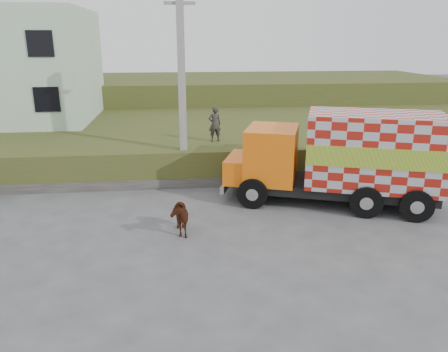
{
  "coord_description": "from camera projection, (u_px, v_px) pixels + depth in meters",
  "views": [
    {
      "loc": [
        -1.23,
        -13.15,
        5.91
      ],
      "look_at": [
        0.34,
        1.4,
        1.3
      ],
      "focal_mm": 35.0,
      "sensor_mm": 36.0,
      "label": 1
    }
  ],
  "objects": [
    {
      "name": "cow",
      "position": [
        178.0,
        215.0,
        13.74
      ],
      "size": [
        0.87,
        1.51,
        1.2
      ],
      "primitive_type": "imported",
      "rotation": [
        0.0,
        0.0,
        0.16
      ],
      "color": "#36130D",
      "rests_on": "ground"
    },
    {
      "name": "embankment",
      "position": [
        201.0,
        139.0,
        23.63
      ],
      "size": [
        40.0,
        12.0,
        1.5
      ],
      "primitive_type": "cube",
      "color": "#344C19",
      "rests_on": "ground"
    },
    {
      "name": "pedestrian",
      "position": [
        215.0,
        124.0,
        19.43
      ],
      "size": [
        0.63,
        0.47,
        1.57
      ],
      "primitive_type": "imported",
      "rotation": [
        0.0,
        0.0,
        3.31
      ],
      "color": "#33302D",
      "rests_on": "embankment"
    },
    {
      "name": "ground",
      "position": [
        218.0,
        227.0,
        14.37
      ],
      "size": [
        120.0,
        120.0,
        0.0
      ],
      "primitive_type": "plane",
      "color": "#474749",
      "rests_on": "ground"
    },
    {
      "name": "utility_pole",
      "position": [
        182.0,
        87.0,
        17.41
      ],
      "size": [
        1.2,
        0.3,
        8.0
      ],
      "color": "gray",
      "rests_on": "ground"
    },
    {
      "name": "cargo_truck",
      "position": [
        343.0,
        158.0,
        15.89
      ],
      "size": [
        8.07,
        4.79,
        3.44
      ],
      "rotation": [
        0.0,
        0.0,
        -0.33
      ],
      "color": "black",
      "rests_on": "ground"
    },
    {
      "name": "retaining_strip",
      "position": [
        161.0,
        183.0,
        18.09
      ],
      "size": [
        16.0,
        0.5,
        0.4
      ],
      "primitive_type": "cube",
      "color": "#595651",
      "rests_on": "ground"
    },
    {
      "name": "embankment_far",
      "position": [
        192.0,
        97.0,
        34.78
      ],
      "size": [
        40.0,
        12.0,
        3.0
      ],
      "primitive_type": "cube",
      "color": "#344C19",
      "rests_on": "ground"
    }
  ]
}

